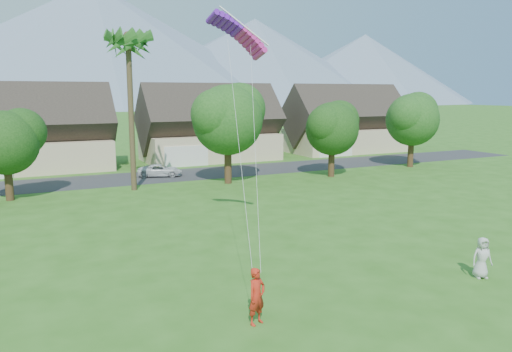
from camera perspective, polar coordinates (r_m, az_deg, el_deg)
ground at (r=17.18m, az=15.40°, el=-17.77°), size 500.00×500.00×0.00m
street at (r=47.14m, az=-12.78°, el=-0.18°), size 90.00×7.00×0.01m
kite_flyer at (r=17.31m, az=0.09°, el=-13.58°), size 0.84×0.70×1.97m
watcher at (r=23.39m, az=24.41°, el=-8.50°), size 1.00×0.82×1.77m
parked_car at (r=47.42m, az=-10.91°, el=0.62°), size 4.45×3.06×1.13m
mountain_ridge at (r=272.95m, az=-21.95°, el=13.36°), size 540.00×240.00×70.00m
houses_row at (r=55.56m, az=-14.53°, el=4.77°), size 72.75×8.19×8.86m
tree_row at (r=40.41m, az=-12.65°, el=5.21°), size 62.27×6.67×8.45m
fan_palm at (r=40.89m, az=-14.42°, el=14.90°), size 3.00×3.00×13.80m
parafoil_kite at (r=25.08m, az=-1.96°, el=16.16°), size 3.23×1.23×0.50m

